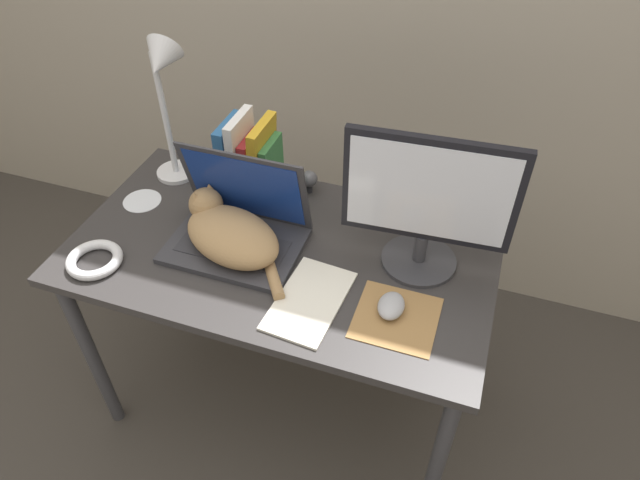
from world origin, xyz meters
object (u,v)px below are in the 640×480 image
laptop (238,228)px  cable_coil (95,260)px  cat (229,233)px  computer_mouse (391,306)px  cd_disc (142,201)px  external_monitor (428,203)px  webcam (309,179)px  notepad (310,300)px  book_row (249,158)px  desk_lamp (163,87)px

laptop → cable_coil: size_ratio=2.43×
cat → computer_mouse: bearing=-9.6°
cd_disc → external_monitor: bearing=0.9°
computer_mouse → webcam: webcam is taller
cat → notepad: bearing=-22.9°
computer_mouse → webcam: size_ratio=1.22×
book_row → webcam: (0.19, 0.04, -0.06)m
laptop → external_monitor: size_ratio=0.84×
laptop → cat: 0.04m
notepad → cd_disc: bearing=160.8°
cat → external_monitor: size_ratio=0.86×
notepad → cd_disc: notepad is taller
cat → book_row: book_row is taller
external_monitor → desk_lamp: size_ratio=0.90×
webcam → cable_coil: bearing=-132.0°
desk_lamp → book_row: bearing=10.5°
cat → external_monitor: 0.56m
external_monitor → notepad: external_monitor is taller
cat → webcam: bearing=69.3°
book_row → notepad: 0.54m
external_monitor → computer_mouse: size_ratio=4.70×
laptop → computer_mouse: bearing=-13.8°
cable_coil → webcam: size_ratio=1.99×
laptop → external_monitor: 0.54m
cable_coil → notepad: bearing=5.7°
laptop → cat: laptop is taller
webcam → laptop: bearing=-111.2°
desk_lamp → webcam: bearing=11.1°
computer_mouse → cable_coil: (-0.83, -0.10, -0.01)m
external_monitor → webcam: size_ratio=5.72×
cat → notepad: size_ratio=1.33×
desk_lamp → cable_coil: 0.54m
cd_disc → notepad: bearing=-19.2°
desk_lamp → cable_coil: (-0.04, -0.42, -0.32)m
book_row → cat: bearing=-77.7°
cat → notepad: 0.31m
laptop → cd_disc: laptop is taller
computer_mouse → book_row: bearing=146.3°
notepad → webcam: bearing=109.8°
laptop → cable_coil: bearing=-147.8°
cable_coil → notepad: 0.62m
external_monitor → notepad: (-0.24, -0.24, -0.21)m
book_row → webcam: bearing=11.8°
external_monitor → computer_mouse: bearing=-98.6°
external_monitor → book_row: bearing=164.1°
laptop → external_monitor: (0.51, 0.08, 0.16)m
notepad → book_row: bearing=130.4°
notepad → laptop: bearing=150.4°
cat → desk_lamp: bearing=140.7°
desk_lamp → webcam: size_ratio=6.37×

